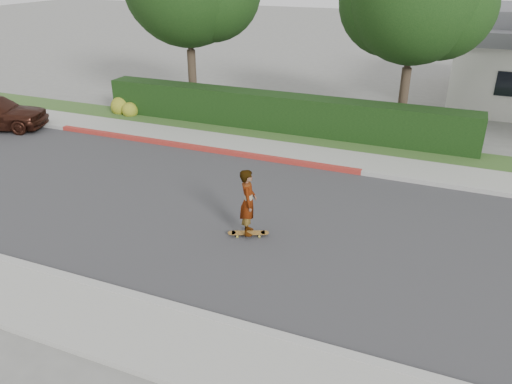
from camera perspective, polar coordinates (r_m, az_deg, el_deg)
ground at (r=12.94m, az=3.95°, el=-3.96°), size 120.00×120.00×0.00m
road at (r=12.94m, az=3.95°, el=-3.94°), size 60.00×8.00×0.01m
curb_near at (r=9.76m, az=-4.11°, el=-14.50°), size 60.00×0.20×0.15m
sidewalk_near at (r=9.18m, az=-6.70°, el=-17.84°), size 60.00×1.60×0.12m
curb_far at (r=16.48m, az=8.57°, el=2.75°), size 60.00×0.20×0.15m
curb_red_section at (r=18.20m, az=-6.87°, el=5.07°), size 12.00×0.21×0.15m
sidewalk_far at (r=17.30m, az=9.32°, el=3.75°), size 60.00×1.60×0.12m
planting_strip at (r=18.77m, az=10.50°, el=5.36°), size 60.00×1.60×0.10m
hedge at (r=19.88m, az=2.52°, el=9.01°), size 15.00×1.00×1.50m
flowering_shrub at (r=22.88m, az=-14.86°, el=9.29°), size 1.40×1.00×0.90m
tree_center at (r=20.09m, az=17.81°, el=20.16°), size 5.66×4.84×7.44m
skateboard at (r=12.45m, az=-0.88°, el=-4.70°), size 1.02×0.59×0.09m
skateboarder at (r=12.04m, az=-0.91°, el=-1.16°), size 0.60×0.72×1.69m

